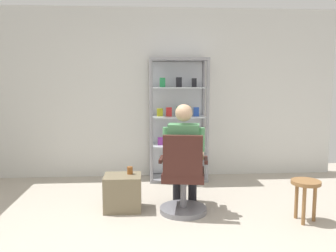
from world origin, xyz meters
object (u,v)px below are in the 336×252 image
Objects in this scene: storage_crate at (123,192)px; display_cabinet_main at (178,119)px; wooden_stool at (306,189)px; office_chair at (183,181)px; seated_shopkeeper at (184,152)px; tea_glass at (130,170)px.

display_cabinet_main is at bearing 59.48° from storage_crate.
display_cabinet_main is 2.31m from wooden_stool.
display_cabinet_main is 4.28× the size of storage_crate.
office_chair is at bearing 166.78° from wooden_stool.
office_chair is 0.36m from seated_shopkeeper.
tea_glass reaches higher than storage_crate.
display_cabinet_main is 4.07× the size of wooden_stool.
display_cabinet_main is 1.98× the size of office_chair.
display_cabinet_main is 1.41m from seated_shopkeeper.
storage_crate is (-0.74, 0.03, -0.50)m from seated_shopkeeper.
wooden_stool is (1.24, -1.86, -0.59)m from display_cabinet_main.
storage_crate is 0.95× the size of wooden_stool.
storage_crate is 0.28m from tea_glass.
storage_crate is 4.94× the size of tea_glass.
display_cabinet_main reaches higher than storage_crate.
seated_shopkeeper reaches higher than office_chair.
tea_glass is at bearing 172.22° from seated_shopkeeper.
office_chair is (-0.08, -1.55, -0.57)m from display_cabinet_main.
seated_shopkeeper is at bearing -7.78° from tea_glass.
storage_crate is (-0.80, -1.35, -0.75)m from display_cabinet_main.
wooden_stool is (1.32, -0.31, -0.03)m from office_chair.
tea_glass is (-0.65, 0.09, -0.24)m from seated_shopkeeper.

